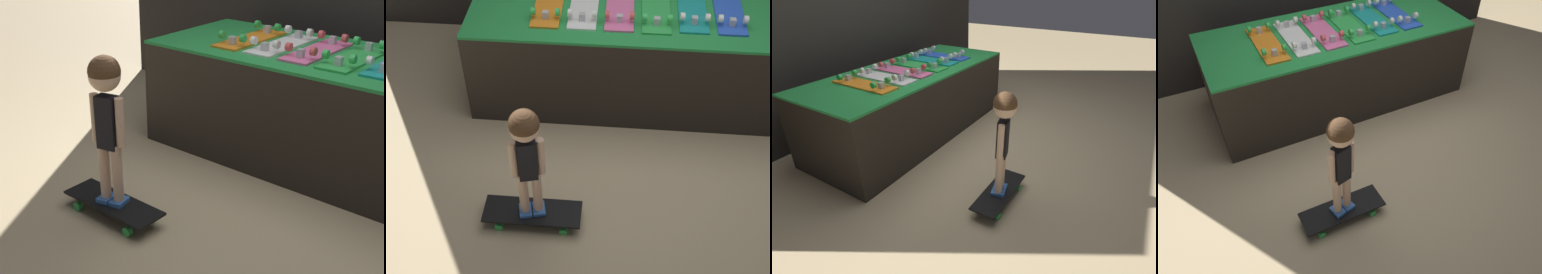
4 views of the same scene
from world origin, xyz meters
The scene contains 8 objects.
ground_plane centered at (0.00, 0.00, 0.00)m, with size 16.00×16.00×0.00m, color tan.
display_rack centered at (0.00, 0.62, 0.37)m, with size 2.37×0.95×0.74m.
skateboard_orange_on_rack centered at (-0.63, 0.61, 0.75)m, with size 0.20×0.64×0.09m.
skateboard_white_on_rack centered at (-0.38, 0.61, 0.75)m, with size 0.20×0.64×0.09m.
skateboard_pink_on_rack centered at (-0.13, 0.61, 0.75)m, with size 0.20×0.64×0.09m.
skateboard_green_on_rack centered at (0.13, 0.60, 0.75)m, with size 0.20×0.64×0.09m.
skateboard_on_floor centered at (-0.59, -0.74, 0.07)m, with size 0.61×0.21×0.09m.
child centered at (-0.59, -0.74, 0.67)m, with size 0.20×0.17×0.83m.
Camera 1 is at (1.38, -2.42, 1.61)m, focal length 50.00 mm.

